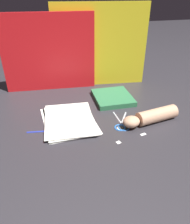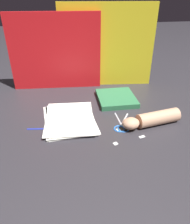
{
  "view_description": "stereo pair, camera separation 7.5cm",
  "coord_description": "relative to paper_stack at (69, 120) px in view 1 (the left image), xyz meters",
  "views": [
    {
      "loc": [
        -0.22,
        -0.89,
        0.59
      ],
      "look_at": [
        0.0,
        -0.02,
        0.06
      ],
      "focal_mm": 35.0,
      "sensor_mm": 36.0,
      "label": 1
    },
    {
      "loc": [
        -0.15,
        -0.9,
        0.59
      ],
      "look_at": [
        0.0,
        -0.02,
        0.06
      ],
      "focal_mm": 35.0,
      "sensor_mm": 36.0,
      "label": 2
    }
  ],
  "objects": [
    {
      "name": "book_closed",
      "position": [
        0.28,
        0.17,
        0.01
      ],
      "size": [
        0.21,
        0.23,
        0.03
      ],
      "color": "#2D7247",
      "rests_on": "ground_plane"
    },
    {
      "name": "pen",
      "position": [
        -0.13,
        -0.06,
        -0.0
      ],
      "size": [
        0.14,
        0.03,
        0.01
      ],
      "color": "#2333B2",
      "rests_on": "ground_plane"
    },
    {
      "name": "backdrop_panel_left",
      "position": [
        -0.05,
        0.41,
        0.22
      ],
      "size": [
        0.55,
        0.06,
        0.46
      ],
      "color": "red",
      "rests_on": "ground_plane"
    },
    {
      "name": "hand_forearm",
      "position": [
        0.38,
        -0.11,
        0.03
      ],
      "size": [
        0.3,
        0.12,
        0.07
      ],
      "color": "tan",
      "rests_on": "ground_plane"
    },
    {
      "name": "paper_stack",
      "position": [
        0.0,
        0.0,
        0.0
      ],
      "size": [
        0.27,
        0.34,
        0.02
      ],
      "color": "white",
      "rests_on": "ground_plane"
    },
    {
      "name": "paper_scrap_far",
      "position": [
        0.31,
        -0.19,
        -0.01
      ],
      "size": [
        0.03,
        0.02,
        0.0
      ],
      "color": "white",
      "rests_on": "ground_plane"
    },
    {
      "name": "ground_plane",
      "position": [
        0.12,
        -0.02,
        -0.01
      ],
      "size": [
        6.0,
        6.0,
        0.0
      ],
      "primitive_type": "plane",
      "color": "#2D2B30"
    },
    {
      "name": "scissors",
      "position": [
        0.24,
        -0.09,
        -0.0
      ],
      "size": [
        0.12,
        0.18,
        0.01
      ],
      "color": "silver",
      "rests_on": "ground_plane"
    },
    {
      "name": "backdrop_panel_center",
      "position": [
        0.27,
        0.41,
        0.24
      ],
      "size": [
        0.58,
        0.09,
        0.5
      ],
      "color": "yellow",
      "rests_on": "ground_plane"
    },
    {
      "name": "paper_scrap_near",
      "position": [
        0.18,
        -0.22,
        -0.01
      ],
      "size": [
        0.02,
        0.02,
        0.0
      ],
      "color": "white",
      "rests_on": "ground_plane"
    },
    {
      "name": "paper_scrap_mid",
      "position": [
        0.22,
        -0.12,
        -0.01
      ],
      "size": [
        0.02,
        0.03,
        0.0
      ],
      "color": "white",
      "rests_on": "ground_plane"
    }
  ]
}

